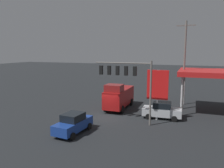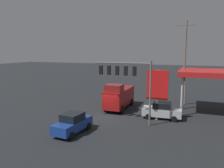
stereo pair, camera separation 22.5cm
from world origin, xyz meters
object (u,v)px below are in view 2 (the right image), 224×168
(price_sign, at_px, (157,86))
(sedan_far, at_px, (162,110))
(sedan_waiting, at_px, (73,123))
(traffic_signal_assembly, at_px, (126,75))
(utility_pole, at_px, (185,64))
(delivery_truck, at_px, (119,96))

(price_sign, height_order, sedan_far, price_sign)
(sedan_waiting, distance_m, sedan_far, 10.56)
(traffic_signal_assembly, bearing_deg, price_sign, -143.95)
(price_sign, bearing_deg, utility_pole, -112.29)
(utility_pole, relative_size, sedan_waiting, 2.57)
(traffic_signal_assembly, xyz_separation_m, utility_pole, (-5.44, -8.16, 0.91))
(delivery_truck, relative_size, sedan_waiting, 1.51)
(traffic_signal_assembly, xyz_separation_m, sedan_waiting, (3.80, 4.78, -4.24))
(price_sign, xyz_separation_m, sedan_waiting, (6.79, 6.95, -2.91))
(utility_pole, distance_m, sedan_waiting, 16.71)
(price_sign, relative_size, sedan_waiting, 1.26)
(traffic_signal_assembly, distance_m, delivery_truck, 6.83)
(traffic_signal_assembly, xyz_separation_m, sedan_far, (-3.47, -2.88, -4.24))
(price_sign, bearing_deg, delivery_truck, -28.42)
(delivery_truck, bearing_deg, price_sign, 60.95)
(delivery_truck, bearing_deg, sedan_waiting, -7.18)
(sedan_far, bearing_deg, traffic_signal_assembly, 36.37)
(delivery_truck, height_order, sedan_far, delivery_truck)
(delivery_truck, bearing_deg, traffic_signal_assembly, 26.23)
(sedan_waiting, xyz_separation_m, sedan_far, (-7.27, -7.66, 0.00))
(sedan_waiting, bearing_deg, sedan_far, 140.76)
(utility_pole, xyz_separation_m, delivery_truck, (8.10, 2.93, -4.41))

